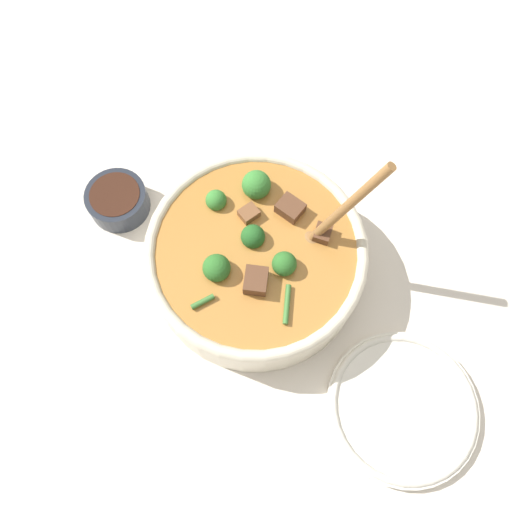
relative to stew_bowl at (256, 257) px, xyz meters
name	(u,v)px	position (x,y,z in m)	size (l,w,h in m)	color
ground_plane	(256,270)	(0.00, 0.00, -0.05)	(4.00, 4.00, 0.00)	silver
stew_bowl	(256,257)	(0.00, 0.00, 0.00)	(0.30, 0.30, 0.24)	beige
condiment_bowl	(117,200)	(0.21, 0.10, -0.03)	(0.09, 0.09, 0.04)	#232833
empty_plate	(402,407)	(-0.27, -0.03, -0.04)	(0.20, 0.20, 0.02)	silver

